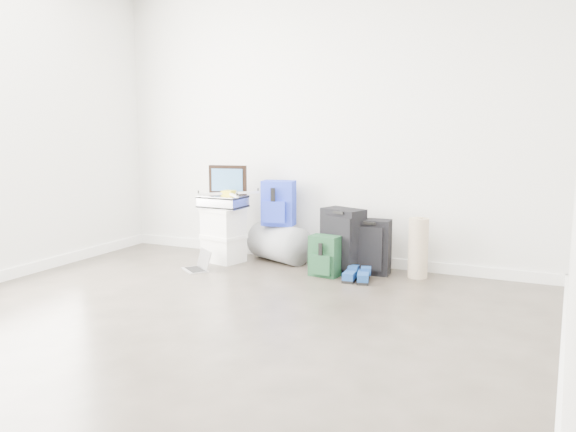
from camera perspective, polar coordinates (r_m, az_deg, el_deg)
The scene contains 14 objects.
ground at distance 4.03m, azimuth -10.40°, elevation -11.42°, with size 5.00×5.00×0.00m, color #322D24.
room_envelope at distance 3.82m, azimuth -10.98°, elevation 13.73°, with size 4.52×5.02×2.71m.
boxes_stack at distance 6.10m, azimuth -6.06°, elevation -1.74°, with size 0.44×0.39×0.55m.
briefcase at distance 6.05m, azimuth -6.11°, elevation 1.35°, with size 0.42×0.31×0.12m, color #B2B2B7.
painting at distance 6.11m, azimuth -5.67°, elevation 3.38°, with size 0.38×0.11×0.29m.
drone at distance 5.98m, azimuth -5.57°, elevation 2.13°, with size 0.46×0.46×0.06m.
duffel_bag at distance 6.09m, azimuth -0.79°, elevation -2.54°, with size 0.37×0.37×0.60m, color #94969C.
blue_backpack at distance 6.00m, azimuth -0.93°, elevation 1.14°, with size 0.35×0.28×0.44m.
large_suitcase at distance 5.65m, azimuth 5.14°, elevation -2.31°, with size 0.44×0.36×0.60m.
green_backpack at distance 5.52m, azimuth 3.43°, elevation -3.83°, with size 0.28×0.22×0.37m.
carry_on at distance 5.62m, azimuth 7.88°, elevation -2.88°, with size 0.34×0.23×0.51m.
shoes at distance 5.40m, azimuth 6.46°, elevation -5.64°, with size 0.26×0.28×0.09m.
rolled_rug at distance 5.57m, azimuth 12.08°, elevation -2.94°, with size 0.18×0.18×0.54m, color tan.
laptop at distance 5.81m, azimuth -8.36°, elevation -4.59°, with size 0.33×0.32×0.19m.
Camera 1 is at (2.22, -3.07, 1.38)m, focal length 38.00 mm.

